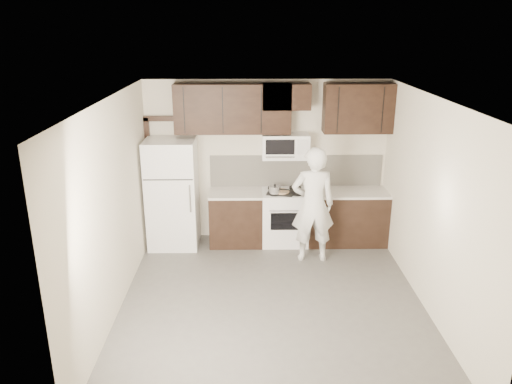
{
  "coord_description": "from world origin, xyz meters",
  "views": [
    {
      "loc": [
        -0.31,
        -5.84,
        3.55
      ],
      "look_at": [
        -0.2,
        0.9,
        1.26
      ],
      "focal_mm": 35.0,
      "sensor_mm": 36.0,
      "label": 1
    }
  ],
  "objects_px": {
    "stove": "(285,217)",
    "microwave": "(285,146)",
    "refrigerator": "(173,194)",
    "person": "(313,205)"
  },
  "relations": [
    {
      "from": "refrigerator",
      "to": "microwave",
      "type": "bearing_deg",
      "value": 5.15
    },
    {
      "from": "person",
      "to": "stove",
      "type": "bearing_deg",
      "value": -61.51
    },
    {
      "from": "stove",
      "to": "microwave",
      "type": "xyz_separation_m",
      "value": [
        -0.0,
        0.12,
        1.19
      ]
    },
    {
      "from": "microwave",
      "to": "refrigerator",
      "type": "relative_size",
      "value": 0.42
    },
    {
      "from": "microwave",
      "to": "refrigerator",
      "type": "bearing_deg",
      "value": -174.85
    },
    {
      "from": "stove",
      "to": "person",
      "type": "relative_size",
      "value": 0.52
    },
    {
      "from": "stove",
      "to": "refrigerator",
      "type": "height_order",
      "value": "refrigerator"
    },
    {
      "from": "microwave",
      "to": "stove",
      "type": "bearing_deg",
      "value": -89.9
    },
    {
      "from": "refrigerator",
      "to": "person",
      "type": "height_order",
      "value": "person"
    },
    {
      "from": "microwave",
      "to": "person",
      "type": "distance_m",
      "value": 1.13
    }
  ]
}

